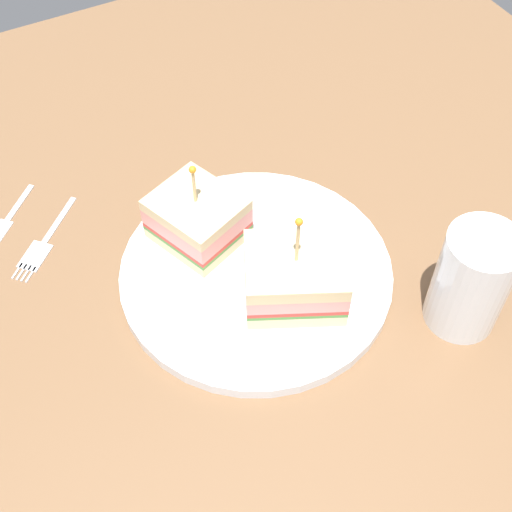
{
  "coord_description": "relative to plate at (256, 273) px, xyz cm",
  "views": [
    {
      "loc": [
        36.49,
        -19.47,
        55.22
      ],
      "look_at": [
        0.0,
        0.0,
        3.28
      ],
      "focal_mm": 49.42,
      "sensor_mm": 36.0,
      "label": 1
    }
  ],
  "objects": [
    {
      "name": "sandwich_half_front",
      "position": [
        -6.41,
        -3.07,
        3.21
      ],
      "size": [
        10.19,
        9.63,
        9.56
      ],
      "color": "beige",
      "rests_on": "plate"
    },
    {
      "name": "fork",
      "position": [
        -13.52,
        -17.43,
        -0.46
      ],
      "size": [
        8.88,
        9.15,
        0.35
      ],
      "color": "silver",
      "rests_on": "ground_plane"
    },
    {
      "name": "ground_plane",
      "position": [
        0.0,
        0.0,
        -1.64
      ],
      "size": [
        104.73,
        104.73,
        2.0
      ],
      "primitive_type": "cube",
      "color": "brown"
    },
    {
      "name": "drink_glass",
      "position": [
        12.89,
        14.68,
        4.34
      ],
      "size": [
        6.66,
        6.66,
        10.8
      ],
      "color": "#B74C33",
      "rests_on": "ground_plane"
    },
    {
      "name": "sandwich_half_back",
      "position": [
        4.37,
        1.69,
        3.32
      ],
      "size": [
        10.62,
        11.38,
        10.71
      ],
      "color": "beige",
      "rests_on": "plate"
    },
    {
      "name": "plate",
      "position": [
        0.0,
        0.0,
        0.0
      ],
      "size": [
        26.38,
        26.38,
        1.28
      ],
      "primitive_type": "cylinder",
      "color": "white",
      "rests_on": "ground_plane"
    }
  ]
}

